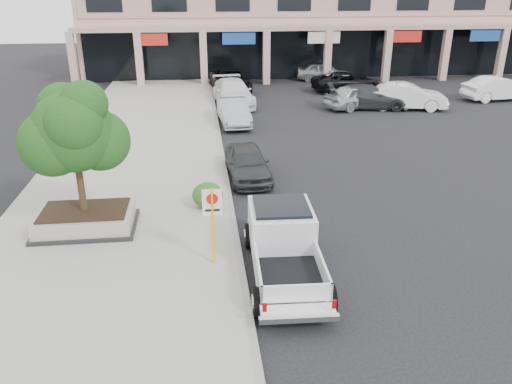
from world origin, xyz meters
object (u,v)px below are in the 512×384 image
(planter, at_px, (86,219))
(pickup_truck, at_px, (285,248))
(curb_car_c, at_px, (233,93))
(lot_car_e, at_px, (324,72))
(no_parking_sign, at_px, (213,216))
(lot_car_b, at_px, (406,96))
(curb_car_d, at_px, (230,80))
(lot_car_f, at_px, (498,88))
(lot_car_d, at_px, (346,82))
(curb_car_a, at_px, (248,163))
(planter_tree, at_px, (79,131))
(curb_car_b, at_px, (234,112))
(lot_car_a, at_px, (357,96))
(lot_car_c, at_px, (369,97))

(planter, xyz_separation_m, pickup_truck, (6.02, -3.30, 0.38))
(curb_car_c, relative_size, lot_car_e, 1.27)
(no_parking_sign, relative_size, lot_car_b, 0.46)
(curb_car_c, height_order, curb_car_d, curb_car_c)
(lot_car_f, bearing_deg, pickup_truck, 131.05)
(planter, bearing_deg, lot_car_b, 42.18)
(curb_car_c, bearing_deg, pickup_truck, -95.93)
(no_parking_sign, relative_size, curb_car_c, 0.41)
(no_parking_sign, relative_size, lot_car_d, 0.44)
(no_parking_sign, height_order, lot_car_e, no_parking_sign)
(curb_car_c, distance_m, lot_car_e, 11.34)
(planter, xyz_separation_m, lot_car_b, (17.22, 15.61, 0.36))
(curb_car_c, xyz_separation_m, lot_car_b, (11.08, -2.53, 0.01))
(no_parking_sign, xyz_separation_m, curb_car_a, (1.66, 7.01, -0.94))
(planter_tree, height_order, curb_car_b, planter_tree)
(curb_car_a, xyz_separation_m, lot_car_d, (9.23, 17.31, 0.03))
(planter, xyz_separation_m, lot_car_d, (14.97, 21.64, 0.25))
(curb_car_d, distance_m, lot_car_b, 13.07)
(curb_car_c, xyz_separation_m, curb_car_d, (0.13, 4.61, -0.01))
(lot_car_a, bearing_deg, lot_car_b, -124.76)
(curb_car_b, xyz_separation_m, lot_car_d, (9.15, 8.55, -0.00))
(pickup_truck, relative_size, curb_car_d, 0.93)
(pickup_truck, height_order, curb_car_c, pickup_truck)
(lot_car_a, relative_size, lot_car_f, 0.93)
(curb_car_d, bearing_deg, lot_car_a, -43.43)
(curb_car_b, distance_m, lot_car_c, 9.50)
(curb_car_b, bearing_deg, lot_car_d, 39.60)
(planter_tree, relative_size, curb_car_b, 0.91)
(curb_car_a, bearing_deg, curb_car_d, 84.85)
(planter_tree, bearing_deg, lot_car_f, 35.22)
(planter_tree, xyz_separation_m, curb_car_a, (5.61, 4.18, -2.72))
(curb_car_c, height_order, lot_car_e, curb_car_c)
(lot_car_d, bearing_deg, planter, 139.73)
(lot_car_c, bearing_deg, curb_car_a, 150.91)
(curb_car_c, xyz_separation_m, lot_car_f, (18.50, -0.68, -0.01))
(curb_car_b, distance_m, lot_car_b, 11.68)
(pickup_truck, xyz_separation_m, curb_car_d, (0.25, 26.05, -0.04))
(lot_car_a, xyz_separation_m, lot_car_e, (0.20, 9.75, -0.02))
(lot_car_b, bearing_deg, lot_car_f, -63.46)
(lot_car_b, bearing_deg, curb_car_a, 147.04)
(curb_car_c, relative_size, lot_car_d, 1.09)
(planter_tree, bearing_deg, curb_car_c, 71.53)
(pickup_truck, height_order, curb_car_d, pickup_truck)
(planter_tree, relative_size, lot_car_b, 0.79)
(lot_car_c, relative_size, lot_car_e, 1.19)
(curb_car_a, xyz_separation_m, lot_car_a, (8.40, 11.90, 0.09))
(no_parking_sign, distance_m, curb_car_c, 20.93)
(planter, xyz_separation_m, curb_car_c, (6.14, 18.14, 0.34))
(lot_car_f, bearing_deg, lot_car_d, 59.54)
(no_parking_sign, relative_size, curb_car_b, 0.52)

